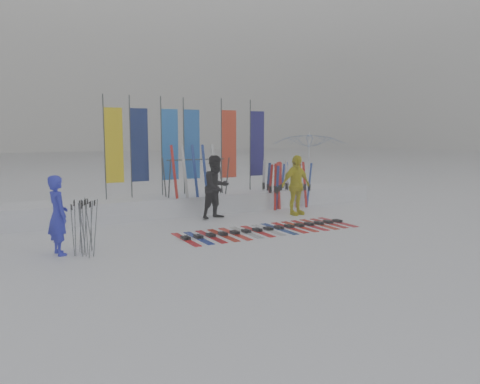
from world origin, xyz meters
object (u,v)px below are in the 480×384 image
ski_row (268,229)px  ski_rack (196,172)px  person_blue (58,215)px  person_black (216,187)px  person_yellow (296,185)px  tent_canopy (309,165)px

ski_row → ski_rack: (-0.70, 3.32, 1.35)m
ski_rack → person_blue: bearing=-144.4°
person_black → ski_rack: person_black is taller
person_blue → person_yellow: size_ratio=0.90×
ski_row → ski_rack: ski_rack is taller
tent_canopy → ski_rack: size_ratio=1.47×
tent_canopy → person_black: bearing=-158.0°
tent_canopy → ski_row: (-4.57, -4.34, -1.32)m
person_black → tent_canopy: tent_canopy is taller
person_yellow → ski_rack: (-2.77, 1.64, 0.42)m
person_blue → person_black: bearing=-74.7°
person_black → ski_row: size_ratio=0.39×
ski_rack → tent_canopy: bearing=10.9°
ski_rack → person_black: bearing=-76.9°
person_black → ski_row: 2.53m
person_yellow → tent_canopy: (2.50, 2.66, 0.39)m
tent_canopy → ski_rack: (-5.27, -1.02, 0.03)m
ski_rack → person_yellow: bearing=-30.7°
tent_canopy → ski_rack: bearing=-169.1°
person_blue → person_yellow: person_yellow is taller
ski_row → person_black: bearing=101.4°
person_blue → tent_canopy: size_ratio=0.58×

